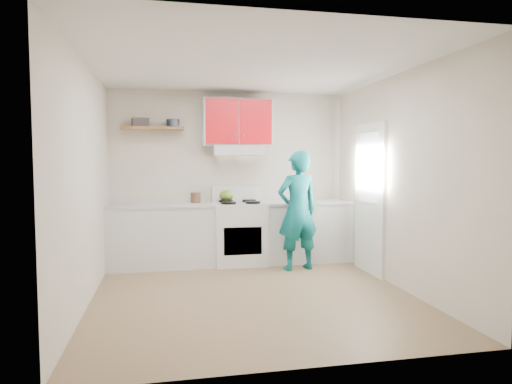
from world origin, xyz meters
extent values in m
plane|color=brown|center=(0.00, 0.00, 0.00)|extent=(3.80, 3.80, 0.00)
cube|color=white|center=(0.00, 0.00, 2.60)|extent=(3.60, 3.80, 0.04)
cube|color=beige|center=(0.00, 1.90, 1.30)|extent=(3.60, 0.04, 2.60)
cube|color=beige|center=(0.00, -1.90, 1.30)|extent=(3.60, 0.04, 2.60)
cube|color=beige|center=(-1.80, 0.00, 1.30)|extent=(0.04, 3.80, 2.60)
cube|color=beige|center=(1.80, 0.00, 1.30)|extent=(0.04, 3.80, 2.60)
cube|color=white|center=(1.78, 0.70, 1.02)|extent=(0.05, 0.85, 2.05)
cube|color=white|center=(1.75, 0.70, 1.45)|extent=(0.01, 0.55, 0.95)
cube|color=silver|center=(-1.04, 1.60, 0.45)|extent=(1.52, 0.60, 0.90)
cube|color=silver|center=(1.14, 1.60, 0.45)|extent=(1.32, 0.60, 0.90)
cube|color=white|center=(0.10, 1.57, 0.46)|extent=(0.76, 0.65, 0.92)
cube|color=silver|center=(0.10, 1.68, 1.70)|extent=(0.76, 0.44, 0.15)
cube|color=red|center=(0.10, 1.73, 2.12)|extent=(1.02, 0.33, 0.70)
cube|color=brown|center=(-1.15, 1.75, 2.02)|extent=(0.90, 0.30, 0.04)
cube|color=#373032|center=(-1.32, 1.71, 2.10)|extent=(0.26, 0.21, 0.12)
cylinder|color=#333D4C|center=(-0.85, 1.77, 2.10)|extent=(0.23, 0.23, 0.12)
ellipsoid|color=olive|center=(-0.06, 1.81, 1.01)|extent=(0.26, 0.26, 0.18)
cylinder|color=#4A3020|center=(-0.54, 1.67, 0.99)|extent=(0.17, 0.17, 0.18)
cube|color=olive|center=(0.86, 1.50, 0.91)|extent=(0.36, 0.29, 0.02)
cube|color=red|center=(1.38, 1.65, 0.90)|extent=(0.37, 0.33, 0.01)
imported|color=#0B6467|center=(0.85, 1.06, 0.84)|extent=(0.68, 0.52, 1.68)
camera|label=1|loc=(-0.96, -5.02, 1.55)|focal=31.58mm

